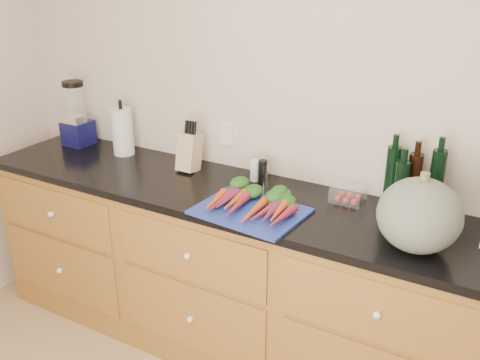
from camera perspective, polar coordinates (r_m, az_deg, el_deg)
The scene contains 14 objects.
wall_back at distance 2.65m, azimuth 10.14°, elevation 6.71°, with size 4.10×0.05×2.60m, color beige.
cabinets at distance 2.73m, azimuth 6.47°, elevation -12.34°, with size 3.60×0.64×0.90m.
countertop at distance 2.50m, azimuth 6.98°, elevation -3.46°, with size 3.64×0.62×0.04m, color black.
cutting_board at distance 2.43m, azimuth 1.10°, elevation -3.34°, with size 0.48×0.36×0.01m, color navy.
carrots at distance 2.46m, azimuth 1.64°, elevation -2.25°, with size 0.42×0.31×0.06m.
squash at distance 2.19m, azimuth 18.59°, elevation -3.58°, with size 0.33×0.33×0.30m, color #546151.
blender_appliance at distance 3.41m, azimuth -17.07°, elevation 6.43°, with size 0.15×0.15×0.39m.
paper_towel at distance 3.18m, azimuth -12.41°, elevation 5.06°, with size 0.12×0.12×0.27m, color silver.
knife_block at distance 2.89m, azimuth -5.43°, elevation 2.96°, with size 0.10×0.10×0.20m, color tan.
grinder_salt at distance 2.76m, azimuth 1.59°, elevation 1.02°, with size 0.05×0.05×0.11m, color white.
grinder_pepper at distance 2.73m, azimuth 2.44°, elevation 0.92°, with size 0.05×0.05×0.12m, color black.
canister_chrome at distance 2.73m, azimuth 2.57°, elevation 0.70°, with size 0.04×0.04×0.10m, color white.
tomato_box at distance 2.58m, azimuth 11.45°, elevation -1.55°, with size 0.15×0.12×0.07m, color white.
bottles at distance 2.51m, azimuth 17.76°, elevation -0.25°, with size 0.26×0.13×0.31m.
Camera 1 is at (0.83, -0.78, 2.02)m, focal length 40.00 mm.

